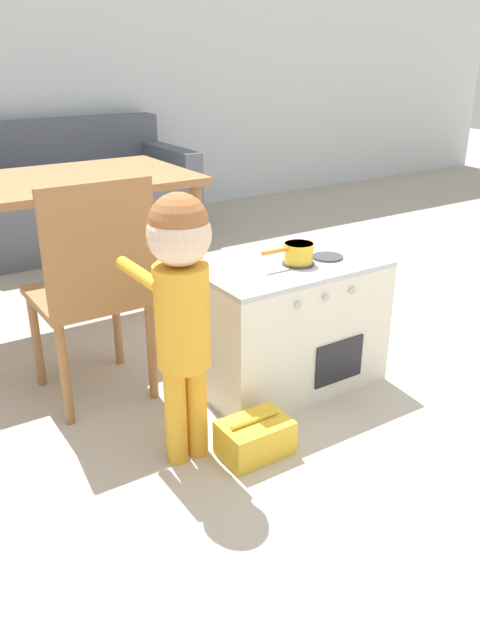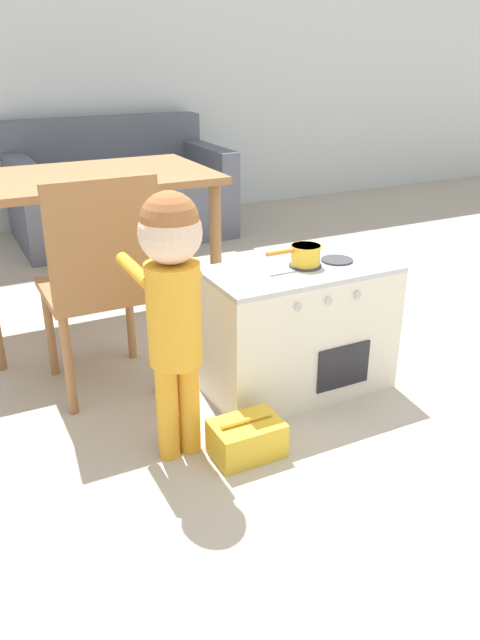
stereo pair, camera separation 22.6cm
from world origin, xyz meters
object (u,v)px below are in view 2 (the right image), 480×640
object	(u,v)px
toy_pot	(305,254)
child_figure	(172,287)
dining_chair_near	(101,282)
toy_basket	(247,438)
dining_table	(87,196)
couch	(119,195)
play_kitchen	(299,330)

from	to	relation	value
toy_pot	child_figure	xyz separation A→B (m)	(-0.62, -0.20, 0.04)
toy_pot	child_figure	world-z (taller)	child_figure
dining_chair_near	toy_pot	bearing A→B (deg)	-24.22
toy_basket	dining_table	xyz separation A→B (m)	(-0.16, 1.36, 0.59)
dining_table	dining_chair_near	world-z (taller)	dining_chair_near
toy_basket	dining_chair_near	world-z (taller)	dining_chair_near
child_figure	dining_table	size ratio (longest dim) A/B	0.79
toy_basket	couch	world-z (taller)	couch
couch	play_kitchen	bearing A→B (deg)	-90.64
couch	dining_table	bearing A→B (deg)	-110.88
dining_table	dining_chair_near	bearing A→B (deg)	-101.42
child_figure	toy_basket	size ratio (longest dim) A/B	3.83
toy_pot	play_kitchen	bearing A→B (deg)	-178.11
toy_basket	dining_chair_near	size ratio (longest dim) A/B	0.27
dining_table	couch	size ratio (longest dim) A/B	0.79
play_kitchen	child_figure	world-z (taller)	child_figure
play_kitchen	toy_basket	distance (m)	0.55
play_kitchen	dining_table	distance (m)	1.24
play_kitchen	dining_chair_near	size ratio (longest dim) A/B	0.83
child_figure	dining_table	world-z (taller)	child_figure
play_kitchen	toy_pot	xyz separation A→B (m)	(0.01, 0.00, 0.32)
dining_chair_near	child_figure	bearing A→B (deg)	-79.33
child_figure	dining_table	xyz separation A→B (m)	(0.05, 1.24, 0.03)
toy_pot	dining_chair_near	xyz separation A→B (m)	(-0.72, 0.32, -0.10)
couch	toy_pot	bearing A→B (deg)	-90.32
dining_table	dining_chair_near	distance (m)	0.75
dining_chair_near	dining_table	bearing A→B (deg)	78.58
toy_pot	dining_table	size ratio (longest dim) A/B	0.20
toy_pot	toy_basket	world-z (taller)	toy_pot
child_figure	couch	distance (m)	2.86
child_figure	dining_chair_near	size ratio (longest dim) A/B	1.03
play_kitchen	couch	size ratio (longest dim) A/B	0.49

